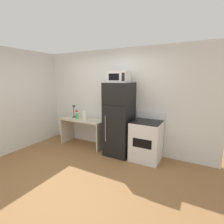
% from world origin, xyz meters
% --- Properties ---
extents(ground_plane, '(12.00, 12.00, 0.00)m').
position_xyz_m(ground_plane, '(0.00, 0.00, 0.00)').
color(ground_plane, olive).
extents(wall_back_white, '(5.00, 0.10, 2.60)m').
position_xyz_m(wall_back_white, '(0.00, 1.70, 1.30)').
color(wall_back_white, silver).
rests_on(wall_back_white, ground).
extents(wall_left_brick, '(0.10, 4.00, 2.60)m').
position_xyz_m(wall_left_brick, '(-2.20, 0.00, 1.30)').
color(wall_left_brick, silver).
rests_on(wall_left_brick, ground).
extents(desk, '(1.26, 0.53, 0.75)m').
position_xyz_m(desk, '(-0.86, 1.37, 0.53)').
color(desk, beige).
rests_on(desk, ground).
extents(desk_lamp, '(0.14, 0.12, 0.35)m').
position_xyz_m(desk_lamp, '(-1.22, 1.41, 0.99)').
color(desk_lamp, black).
rests_on(desk_lamp, desk).
extents(paper_towel_roll, '(0.11, 0.11, 0.24)m').
position_xyz_m(paper_towel_roll, '(-0.75, 1.31, 0.87)').
color(paper_towel_roll, white).
rests_on(paper_towel_roll, desk).
extents(spray_bottle, '(0.06, 0.06, 0.25)m').
position_xyz_m(spray_bottle, '(-1.02, 1.29, 0.85)').
color(spray_bottle, green).
rests_on(spray_bottle, desk).
extents(refrigerator, '(0.61, 0.65, 1.77)m').
position_xyz_m(refrigerator, '(0.28, 1.32, 0.88)').
color(refrigerator, black).
rests_on(refrigerator, ground).
extents(microwave, '(0.46, 0.35, 0.26)m').
position_xyz_m(microwave, '(0.28, 1.29, 1.90)').
color(microwave, silver).
rests_on(microwave, refrigerator).
extents(oven_range, '(0.65, 0.61, 1.10)m').
position_xyz_m(oven_range, '(0.97, 1.33, 0.47)').
color(oven_range, white).
rests_on(oven_range, ground).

